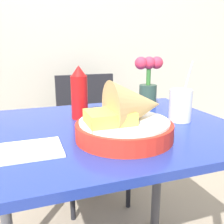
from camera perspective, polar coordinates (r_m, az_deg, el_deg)
wall_window at (r=1.93m, az=-12.54°, el=23.01°), size 7.00×0.06×2.60m
dining_table at (r=0.92m, az=-1.18°, el=-10.91°), size 0.90×0.72×0.74m
chair_far_window at (r=1.70m, az=-5.26°, el=-3.08°), size 0.40×0.40×0.83m
food_basket at (r=0.74m, az=3.74°, el=-1.54°), size 0.29×0.29×0.18m
ketchup_bottle at (r=0.95m, az=-7.48°, el=4.26°), size 0.06×0.06×0.20m
drink_cup at (r=0.96m, az=15.33°, el=1.28°), size 0.08×0.08×0.22m
flower_vase at (r=1.16m, az=8.31°, el=7.18°), size 0.14×0.08×0.23m
napkin at (r=0.70m, az=-18.65°, el=-8.29°), size 0.18×0.14×0.01m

